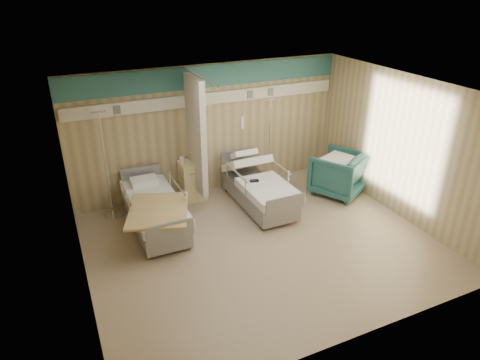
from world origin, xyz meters
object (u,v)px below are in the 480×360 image
at_px(iv_stand_left, 111,196).
at_px(bed_right, 259,192).
at_px(iv_stand_right, 268,169).
at_px(bed_left, 155,214).
at_px(bedside_cabinet, 192,181).
at_px(visitor_armchair, 338,174).

bearing_deg(iv_stand_left, bed_right, -16.40).
distance_m(bed_right, iv_stand_right, 1.02).
height_order(iv_stand_right, iv_stand_left, iv_stand_left).
relative_size(bed_left, iv_stand_right, 1.06).
height_order(bed_left, iv_stand_left, iv_stand_left).
bearing_deg(bedside_cabinet, iv_stand_left, -178.17).
relative_size(bedside_cabinet, iv_stand_left, 0.39).
height_order(bed_left, visitor_armchair, visitor_armchair).
bearing_deg(iv_stand_left, visitor_armchair, -12.34).
relative_size(bed_left, iv_stand_left, 0.99).
relative_size(visitor_armchair, iv_stand_left, 0.48).
bearing_deg(bed_right, visitor_armchair, -5.81).
bearing_deg(visitor_armchair, bed_left, -31.97).
distance_m(bedside_cabinet, iv_stand_left, 1.72).
height_order(bedside_cabinet, iv_stand_left, iv_stand_left).
relative_size(bed_right, iv_stand_right, 1.06).
xyz_separation_m(bed_right, bedside_cabinet, (-1.15, 0.90, 0.11)).
bearing_deg(bed_left, bed_right, 0.00).
xyz_separation_m(bedside_cabinet, iv_stand_left, (-1.72, -0.06, 0.02)).
relative_size(visitor_armchair, iv_stand_right, 0.51).
distance_m(bed_left, iv_stand_right, 2.94).
bearing_deg(bed_right, iv_stand_left, 163.60).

